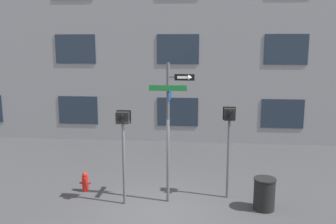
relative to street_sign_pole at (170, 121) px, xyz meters
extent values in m
plane|color=#38383A|center=(-0.27, -0.62, -2.44)|extent=(60.00, 60.00, 0.00)
cube|color=#1E2838|center=(-5.07, 6.76, -0.99)|extent=(1.91, 0.03, 1.34)
cube|color=#1E2838|center=(-0.27, 6.76, -0.99)|extent=(1.91, 0.03, 1.34)
cube|color=#1E2838|center=(4.53, 6.76, -0.99)|extent=(1.91, 0.03, 1.34)
cube|color=#1E2838|center=(-5.07, 6.76, 1.91)|extent=(1.91, 0.03, 1.34)
cube|color=#1E2838|center=(-0.27, 6.76, 1.91)|extent=(1.91, 0.03, 1.34)
cube|color=#1E2838|center=(4.53, 6.76, 1.91)|extent=(1.91, 0.03, 1.34)
cylinder|color=#4C4C51|center=(-0.06, 0.01, -0.38)|extent=(0.09, 0.09, 4.11)
cube|color=#4C4C51|center=(0.17, 0.01, 1.27)|extent=(0.46, 0.05, 0.05)
cube|color=#196B2D|center=(-0.06, -0.05, 0.97)|extent=(1.07, 0.02, 0.16)
cube|color=#14478C|center=(0.00, 0.01, 0.75)|extent=(0.02, 0.89, 0.20)
cube|color=black|center=(0.40, -0.01, 1.27)|extent=(0.56, 0.02, 0.18)
cube|color=white|center=(0.36, -0.02, 1.27)|extent=(0.32, 0.01, 0.07)
cone|color=white|center=(0.56, -0.02, 1.27)|extent=(0.10, 0.14, 0.14)
cylinder|color=#4C4C51|center=(-1.31, -0.28, -1.23)|extent=(0.08, 0.08, 2.42)
cube|color=black|center=(-1.31, -0.28, 0.14)|extent=(0.36, 0.26, 0.32)
cube|color=black|center=(-1.31, -0.14, 0.14)|extent=(0.42, 0.02, 0.38)
cylinder|color=black|center=(-1.31, -0.47, 0.21)|extent=(0.11, 0.12, 0.11)
cylinder|color=black|center=(-1.31, -0.47, 0.07)|extent=(0.11, 0.12, 0.11)
cylinder|color=#EA4C14|center=(-1.31, -0.42, 0.21)|extent=(0.09, 0.01, 0.09)
cylinder|color=#4C4C51|center=(1.71, 0.47, -1.23)|extent=(0.08, 0.08, 2.42)
cube|color=black|center=(1.71, 0.47, 0.15)|extent=(0.32, 0.26, 0.34)
cube|color=black|center=(1.71, 0.61, 0.15)|extent=(0.38, 0.02, 0.40)
cylinder|color=black|center=(1.71, 0.28, 0.23)|extent=(0.12, 0.12, 0.12)
cylinder|color=black|center=(1.71, 0.28, 0.07)|extent=(0.12, 0.12, 0.12)
cylinder|color=#EA4C14|center=(1.71, 0.34, 0.23)|extent=(0.10, 0.01, 0.10)
cylinder|color=red|center=(-2.75, 0.51, -2.19)|extent=(0.19, 0.19, 0.49)
sphere|color=red|center=(-2.75, 0.51, -1.89)|extent=(0.16, 0.16, 0.16)
cylinder|color=red|center=(-2.89, 0.51, -2.17)|extent=(0.08, 0.07, 0.07)
cylinder|color=red|center=(-2.62, 0.51, -2.17)|extent=(0.08, 0.07, 0.07)
cylinder|color=black|center=(2.70, -0.27, -2.00)|extent=(0.59, 0.59, 0.88)
cylinder|color=black|center=(2.70, -0.27, -1.54)|extent=(0.63, 0.63, 0.04)
camera|label=1|loc=(0.97, -10.41, 2.24)|focal=40.00mm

